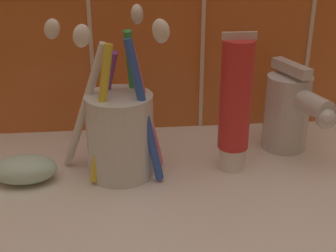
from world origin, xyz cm
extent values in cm
cube|color=silver|center=(0.00, 0.00, 1.00)|extent=(56.60, 32.39, 2.00)
cylinder|color=silver|center=(-9.44, 3.64, 6.64)|extent=(7.26, 7.26, 9.27)
cylinder|color=pink|center=(-6.57, 4.41, 9.40)|extent=(4.03, 1.76, 14.19)
ellipsoid|color=white|center=(-4.86, 4.81, 17.47)|extent=(2.36, 1.74, 2.51)
cylinder|color=green|center=(-7.74, 6.28, 10.07)|extent=(2.21, 4.04, 15.53)
ellipsoid|color=white|center=(-7.13, 7.93, 18.83)|extent=(1.94, 2.41, 2.49)
cylinder|color=purple|center=(-11.23, 6.37, 8.97)|extent=(4.21, 4.30, 13.42)
ellipsoid|color=white|center=(-12.95, 8.15, 16.59)|extent=(2.52, 2.55, 2.61)
cylinder|color=white|center=(-13.13, 4.85, 9.60)|extent=(6.07, 3.42, 14.71)
ellipsoid|color=white|center=(-15.95, 6.14, 17.82)|extent=(2.68, 2.16, 2.65)
cylinder|color=yellow|center=(-11.28, 1.99, 9.72)|extent=(3.45, 2.23, 14.79)
ellipsoid|color=white|center=(-12.58, 1.39, 18.12)|extent=(2.39, 2.03, 2.45)
cylinder|color=blue|center=(-6.82, 1.95, 9.93)|extent=(4.12, 2.51, 15.24)
ellipsoid|color=white|center=(-5.13, 1.19, 18.53)|extent=(2.46, 2.05, 2.51)
cylinder|color=white|center=(3.10, 3.64, 3.34)|extent=(2.92, 2.92, 2.68)
cylinder|color=red|center=(3.10, 3.64, 10.77)|extent=(3.43, 3.43, 12.19)
cube|color=silver|center=(3.10, 3.64, 17.26)|extent=(3.61, 0.36, 0.80)
cylinder|color=silver|center=(10.71, 8.29, 6.61)|extent=(5.38, 5.38, 9.22)
cylinder|color=silver|center=(11.75, 5.14, 9.19)|extent=(4.39, 7.05, 2.42)
sphere|color=silver|center=(12.80, 2.00, 8.38)|extent=(2.26, 2.26, 2.26)
cube|color=silver|center=(10.71, 8.29, 12.22)|extent=(3.22, 6.14, 1.20)
ellipsoid|color=silver|center=(-19.84, 2.80, 3.47)|extent=(6.95, 4.55, 2.95)
camera|label=1|loc=(-8.75, -42.63, 28.15)|focal=50.00mm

